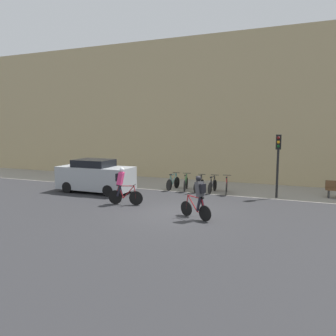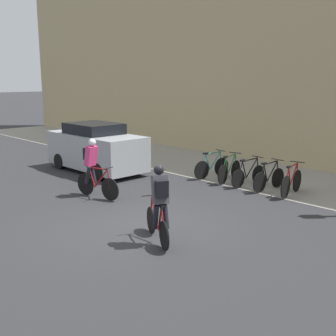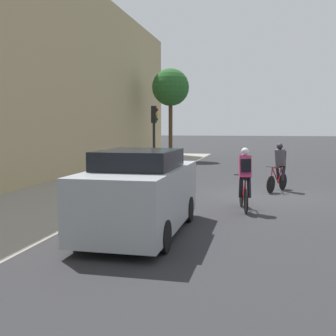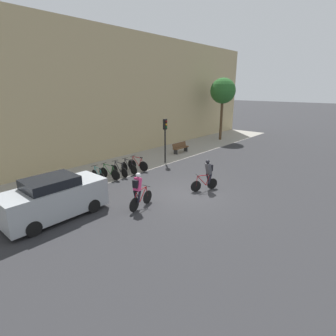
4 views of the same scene
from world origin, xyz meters
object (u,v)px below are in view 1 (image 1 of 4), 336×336
(parked_bike_2, at_px, (199,185))
(parked_bike_4, at_px, (227,186))
(parked_bike_1, at_px, (186,184))
(traffic_light_pole, at_px, (278,154))
(parked_car, at_px, (96,176))
(cyclist_pink, at_px, (122,185))
(parked_bike_0, at_px, (173,183))
(parked_bike_3, at_px, (213,186))
(cyclist_grey, at_px, (199,196))

(parked_bike_2, distance_m, parked_bike_4, 1.59)
(parked_bike_1, xyz_separation_m, traffic_light_pole, (5.04, -0.16, 1.89))
(parked_bike_1, bearing_deg, parked_car, -153.04)
(cyclist_pink, bearing_deg, parked_car, 144.10)
(parked_bike_0, distance_m, parked_car, 4.50)
(parked_bike_0, height_order, parked_car, parked_car)
(parked_bike_0, bearing_deg, cyclist_pink, -100.92)
(parked_bike_0, xyz_separation_m, traffic_light_pole, (5.84, -0.16, 1.89))
(parked_bike_3, relative_size, parked_bike_4, 0.97)
(parked_bike_1, xyz_separation_m, parked_bike_2, (0.79, -0.00, -0.01))
(parked_bike_2, bearing_deg, cyclist_grey, -73.46)
(parked_bike_0, relative_size, parked_bike_2, 0.98)
(cyclist_grey, xyz_separation_m, parked_bike_0, (-3.25, 5.57, -0.55))
(cyclist_grey, xyz_separation_m, parked_car, (-7.06, 3.23, -0.05))
(parked_bike_2, bearing_deg, traffic_light_pole, -2.15)
(cyclist_pink, distance_m, parked_bike_0, 4.59)
(cyclist_pink, distance_m, parked_car, 3.64)
(parked_bike_4, height_order, traffic_light_pole, traffic_light_pole)
(traffic_light_pole, bearing_deg, parked_bike_4, 176.51)
(parked_bike_1, height_order, traffic_light_pole, traffic_light_pole)
(parked_bike_4, height_order, parked_car, parked_car)
(parked_bike_2, height_order, parked_bike_3, parked_bike_3)
(cyclist_pink, distance_m, cyclist_grey, 4.25)
(cyclist_grey, distance_m, parked_bike_1, 6.11)
(parked_bike_0, xyz_separation_m, parked_bike_4, (3.18, 0.00, 0.01))
(cyclist_pink, distance_m, parked_bike_2, 5.14)
(parked_bike_0, height_order, parked_bike_2, parked_bike_0)
(cyclist_grey, height_order, parked_bike_2, cyclist_grey)
(parked_bike_1, xyz_separation_m, parked_bike_3, (1.59, -0.00, -0.01))
(parked_bike_1, distance_m, parked_bike_3, 1.59)
(parked_bike_0, xyz_separation_m, parked_bike_1, (0.80, -0.00, -0.00))
(parked_bike_2, distance_m, parked_car, 5.91)
(parked_bike_4, relative_size, traffic_light_pole, 0.51)
(cyclist_grey, height_order, parked_bike_0, cyclist_grey)
(cyclist_pink, relative_size, parked_bike_4, 1.06)
(parked_bike_1, relative_size, traffic_light_pole, 0.50)
(parked_bike_1, relative_size, parked_car, 0.38)
(cyclist_grey, distance_m, parked_bike_3, 5.66)
(cyclist_pink, bearing_deg, parked_bike_4, 47.88)
(cyclist_pink, bearing_deg, cyclist_grey, -14.89)
(traffic_light_pole, bearing_deg, parked_bike_3, 177.33)
(cyclist_grey, height_order, parked_car, parked_car)
(cyclist_pink, height_order, cyclist_grey, cyclist_pink)
(cyclist_grey, relative_size, traffic_light_pole, 0.53)
(parked_car, bearing_deg, traffic_light_pole, 12.74)
(cyclist_grey, bearing_deg, traffic_light_pole, 64.39)
(cyclist_pink, height_order, parked_car, parked_car)
(parked_bike_1, xyz_separation_m, parked_bike_4, (2.39, 0.00, 0.01))
(parked_bike_0, height_order, parked_bike_1, parked_bike_0)
(cyclist_grey, bearing_deg, parked_bike_0, 120.24)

